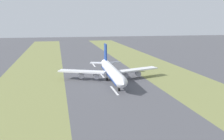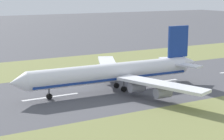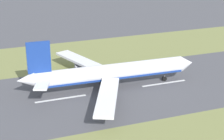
{
  "view_description": "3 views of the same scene",
  "coord_description": "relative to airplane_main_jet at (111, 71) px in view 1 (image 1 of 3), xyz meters",
  "views": [
    {
      "loc": [
        28.28,
        153.26,
        36.76
      ],
      "look_at": [
        -2.96,
        3.82,
        7.0
      ],
      "focal_mm": 42.0,
      "sensor_mm": 36.0,
      "label": 1
    },
    {
      "loc": [
        -106.47,
        61.01,
        31.96
      ],
      "look_at": [
        -2.96,
        3.82,
        7.0
      ],
      "focal_mm": 60.0,
      "sensor_mm": 36.0,
      "label": 2
    },
    {
      "loc": [
        116.43,
        -39.44,
        56.17
      ],
      "look_at": [
        -2.96,
        3.82,
        7.0
      ],
      "focal_mm": 60.0,
      "sensor_mm": 36.0,
      "label": 3
    }
  ],
  "objects": [
    {
      "name": "airplane_main_jet",
      "position": [
        0.0,
        0.0,
        0.0
      ],
      "size": [
        64.1,
        67.15,
        20.2
      ],
      "color": "white",
      "rests_on": "ground"
    },
    {
      "name": "centreline_dash_mid",
      "position": [
        3.02,
        -18.1,
        -6.01
      ],
      "size": [
        1.2,
        18.0,
        0.01
      ],
      "primitive_type": "cube",
      "color": "silver",
      "rests_on": "ground"
    },
    {
      "name": "grass_median_west",
      "position": [
        -41.98,
        -1.91,
        -6.02
      ],
      "size": [
        40.0,
        600.0,
        0.01
      ],
      "primitive_type": "cube",
      "color": "olive",
      "rests_on": "ground"
    },
    {
      "name": "centreline_dash_far",
      "position": [
        3.02,
        21.9,
        -6.01
      ],
      "size": [
        1.2,
        18.0,
        0.01
      ],
      "primitive_type": "cube",
      "color": "silver",
      "rests_on": "ground"
    },
    {
      "name": "ground_plane",
      "position": [
        3.02,
        -1.91,
        -6.02
      ],
      "size": [
        800.0,
        800.0,
        0.0
      ],
      "primitive_type": "plane",
      "color": "#4C4C51"
    },
    {
      "name": "centreline_dash_near",
      "position": [
        3.02,
        -58.1,
        -6.01
      ],
      "size": [
        1.2,
        18.0,
        0.01
      ],
      "primitive_type": "cube",
      "color": "silver",
      "rests_on": "ground"
    },
    {
      "name": "grass_median_east",
      "position": [
        48.02,
        -1.91,
        -6.02
      ],
      "size": [
        40.0,
        600.0,
        0.01
      ],
      "primitive_type": "cube",
      "color": "olive",
      "rests_on": "ground"
    }
  ]
}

